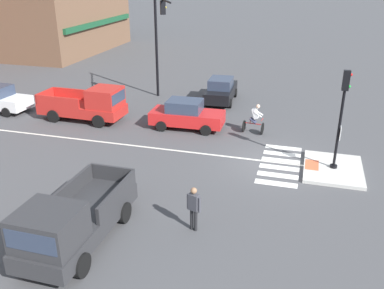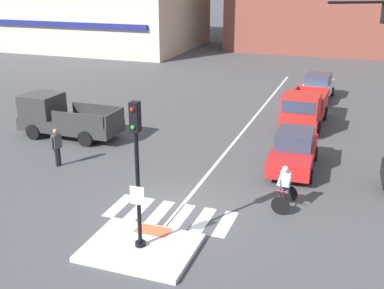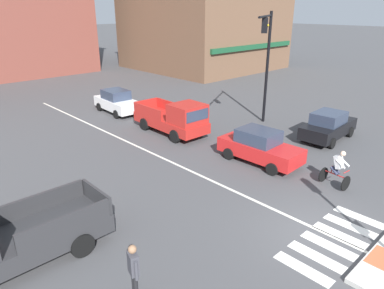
{
  "view_description": "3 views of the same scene",
  "coord_description": "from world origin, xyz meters",
  "views": [
    {
      "loc": [
        -17.99,
        -1.2,
        8.5
      ],
      "look_at": [
        -1.29,
        3.56,
        1.07
      ],
      "focal_mm": 39.02,
      "sensor_mm": 36.0,
      "label": 1
    },
    {
      "loc": [
        5.65,
        -13.93,
        7.86
      ],
      "look_at": [
        -0.71,
        3.84,
        1.05
      ],
      "focal_mm": 44.88,
      "sensor_mm": 36.0,
      "label": 2
    },
    {
      "loc": [
        -9.99,
        -4.09,
        7.14
      ],
      "look_at": [
        -0.93,
        5.49,
        1.98
      ],
      "focal_mm": 32.76,
      "sensor_mm": 36.0,
      "label": 3
    }
  ],
  "objects": [
    {
      "name": "ground_plane",
      "position": [
        0.0,
        0.0,
        0.0
      ],
      "size": [
        300.0,
        300.0,
        0.0
      ],
      "primitive_type": "plane",
      "color": "#474749"
    },
    {
      "name": "tactile_pad_front",
      "position": [
        0.0,
        -1.78,
        0.15
      ],
      "size": [
        1.1,
        0.6,
        0.01
      ],
      "primitive_type": "cube",
      "color": "#DB5B38",
      "rests_on": "traffic_island"
    },
    {
      "name": "crosswalk_stripe_a",
      "position": [
        -1.97,
        -0.35,
        0.0
      ],
      "size": [
        0.44,
        1.8,
        0.01
      ],
      "primitive_type": "cube",
      "color": "silver",
      "rests_on": "ground"
    },
    {
      "name": "crosswalk_stripe_b",
      "position": [
        -1.18,
        -0.35,
        0.0
      ],
      "size": [
        0.44,
        1.8,
        0.01
      ],
      "primitive_type": "cube",
      "color": "silver",
      "rests_on": "ground"
    },
    {
      "name": "crosswalk_stripe_c",
      "position": [
        -0.39,
        -0.35,
        0.0
      ],
      "size": [
        0.44,
        1.8,
        0.01
      ],
      "primitive_type": "cube",
      "color": "silver",
      "rests_on": "ground"
    },
    {
      "name": "crosswalk_stripe_d",
      "position": [
        0.39,
        -0.35,
        0.0
      ],
      "size": [
        0.44,
        1.8,
        0.01
      ],
      "primitive_type": "cube",
      "color": "silver",
      "rests_on": "ground"
    },
    {
      "name": "crosswalk_stripe_e",
      "position": [
        1.18,
        -0.35,
        0.0
      ],
      "size": [
        0.44,
        1.8,
        0.01
      ],
      "primitive_type": "cube",
      "color": "silver",
      "rests_on": "ground"
    },
    {
      "name": "crosswalk_stripe_f",
      "position": [
        1.97,
        -0.35,
        0.0
      ],
      "size": [
        0.44,
        1.8,
        0.01
      ],
      "primitive_type": "cube",
      "color": "silver",
      "rests_on": "ground"
    },
    {
      "name": "lane_centre_line",
      "position": [
        0.14,
        10.0,
        0.0
      ],
      "size": [
        0.14,
        28.0,
        0.01
      ],
      "primitive_type": "cube",
      "color": "silver",
      "rests_on": "ground"
    },
    {
      "name": "traffic_light_mast",
      "position": [
        8.04,
        8.47,
        4.6
      ],
      "size": [
        5.01,
        2.86,
        6.97
      ],
      "color": "black",
      "rests_on": "ground"
    },
    {
      "name": "building_far_block",
      "position": [
        22.51,
        28.23,
        5.87
      ],
      "size": [
        15.81,
        16.2,
        11.71
      ],
      "color": "brown",
      "rests_on": "ground"
    },
    {
      "name": "car_red_eastbound_mid",
      "position": [
        3.33,
        5.19,
        0.81
      ],
      "size": [
        1.94,
        4.15,
        1.64
      ],
      "color": "red",
      "rests_on": "ground"
    },
    {
      "name": "car_white_eastbound_distant",
      "position": [
        3.03,
        17.58,
        0.81
      ],
      "size": [
        2.01,
        4.19,
        1.64
      ],
      "color": "white",
      "rests_on": "ground"
    },
    {
      "name": "car_black_cross_right",
      "position": [
        8.84,
        4.41,
        0.81
      ],
      "size": [
        4.18,
        1.99,
        1.64
      ],
      "color": "black",
      "rests_on": "ground"
    },
    {
      "name": "pickup_truck_red_eastbound_far",
      "position": [
        2.99,
        11.11,
        0.98
      ],
      "size": [
        2.16,
        5.15,
        2.08
      ],
      "color": "red",
      "rests_on": "ground"
    },
    {
      "name": "pickup_truck_charcoal_cross_left",
      "position": [
        -8.24,
        5.57,
        0.98
      ],
      "size": [
        5.11,
        2.09,
        2.08
      ],
      "color": "#2D2D30",
      "rests_on": "ground"
    },
    {
      "name": "cyclist",
      "position": [
        3.6,
        1.38,
        0.87
      ],
      "size": [
        0.77,
        1.15,
        1.68
      ],
      "color": "black",
      "rests_on": "ground"
    },
    {
      "name": "pedestrian_at_curb_left",
      "position": [
        -6.18,
        2.1,
        0.98
      ],
      "size": [
        0.31,
        0.53,
        1.67
      ],
      "color": "black",
      "rests_on": "ground"
    }
  ]
}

